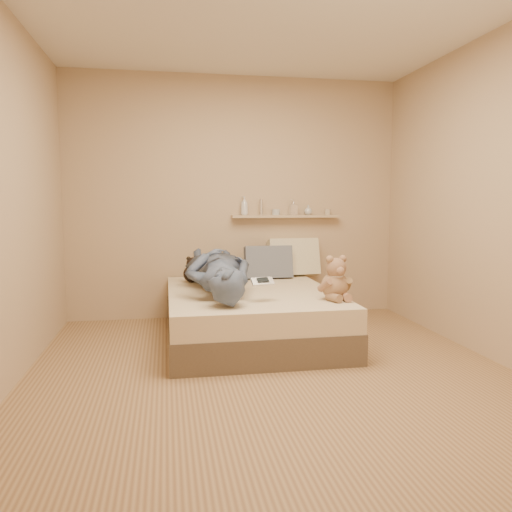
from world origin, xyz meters
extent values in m
plane|color=#9F7D52|center=(0.00, 0.00, 0.00)|extent=(3.80, 3.80, 0.00)
plane|color=silver|center=(0.00, 0.00, 2.60)|extent=(3.80, 3.80, 0.00)
plane|color=tan|center=(0.00, 1.90, 1.30)|extent=(3.60, 0.00, 3.60)
plane|color=tan|center=(0.00, -1.90, 1.30)|extent=(3.60, 0.00, 3.60)
plane|color=tan|center=(-1.80, 0.00, 1.30)|extent=(0.00, 3.80, 3.80)
plane|color=tan|center=(1.80, 0.00, 1.30)|extent=(0.00, 3.80, 3.80)
cube|color=brown|center=(0.00, 0.93, 0.12)|extent=(1.50, 1.90, 0.25)
cube|color=beige|center=(0.00, 0.93, 0.35)|extent=(1.48, 1.88, 0.20)
cube|color=silver|center=(0.01, 0.42, 0.61)|extent=(0.20, 0.12, 0.06)
cube|color=black|center=(0.01, 0.42, 0.63)|extent=(0.11, 0.06, 0.03)
sphere|color=#987853|center=(0.62, 0.41, 0.56)|extent=(0.23, 0.23, 0.23)
sphere|color=#936D50|center=(0.63, 0.39, 0.72)|extent=(0.17, 0.17, 0.17)
sphere|color=#AA7E5D|center=(0.57, 0.38, 0.79)|extent=(0.06, 0.06, 0.06)
sphere|color=#987253|center=(0.69, 0.39, 0.79)|extent=(0.06, 0.06, 0.06)
sphere|color=#936A51|center=(0.64, 0.31, 0.70)|extent=(0.07, 0.07, 0.07)
cylinder|color=#8E654B|center=(0.53, 0.36, 0.58)|extent=(0.12, 0.16, 0.13)
cylinder|color=olive|center=(0.73, 0.39, 0.58)|extent=(0.09, 0.16, 0.13)
cylinder|color=#876448|center=(0.58, 0.30, 0.48)|extent=(0.11, 0.17, 0.07)
cylinder|color=#9B6D52|center=(0.69, 0.31, 0.48)|extent=(0.08, 0.16, 0.07)
cylinder|color=beige|center=(0.63, 0.39, 0.65)|extent=(0.13, 0.13, 0.02)
sphere|color=black|center=(-0.50, 1.49, 0.54)|extent=(0.17, 0.17, 0.17)
sphere|color=black|center=(-0.50, 1.48, 0.65)|extent=(0.12, 0.12, 0.12)
sphere|color=black|center=(-0.54, 1.47, 0.70)|extent=(0.04, 0.04, 0.04)
sphere|color=black|center=(-0.46, 1.49, 0.70)|extent=(0.04, 0.04, 0.04)
cube|color=beige|center=(0.62, 1.76, 0.65)|extent=(0.56, 0.29, 0.43)
cube|color=slate|center=(0.31, 1.62, 0.62)|extent=(0.50, 0.21, 0.36)
imported|color=#4F5A7D|center=(-0.30, 0.96, 0.65)|extent=(0.63, 1.67, 0.40)
cube|color=tan|center=(0.55, 1.84, 1.10)|extent=(1.20, 0.12, 0.03)
imported|color=silver|center=(0.09, 1.84, 1.22)|extent=(0.11, 0.11, 0.20)
cylinder|color=silver|center=(0.27, 1.84, 1.20)|extent=(0.04, 0.04, 0.17)
cylinder|color=#B6BDBF|center=(0.44, 1.84, 1.15)|extent=(0.09, 0.09, 0.06)
imported|color=white|center=(0.63, 1.84, 1.20)|extent=(0.08, 0.08, 0.17)
imported|color=silver|center=(0.80, 1.84, 1.17)|extent=(0.12, 0.12, 0.11)
cylinder|color=beige|center=(1.03, 1.84, 1.15)|extent=(0.06, 0.06, 0.06)
camera|label=1|loc=(-0.75, -3.52, 1.27)|focal=35.00mm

